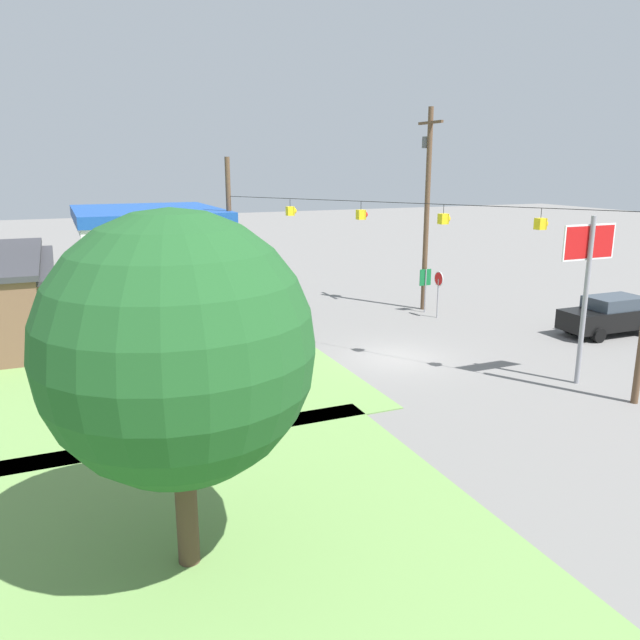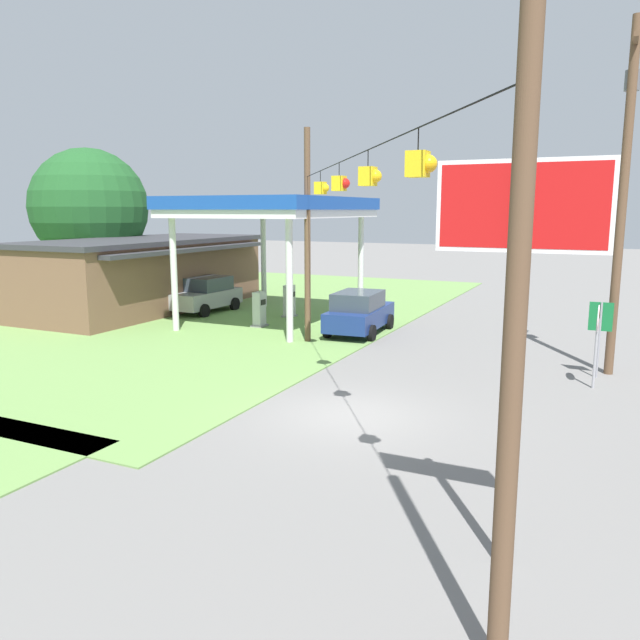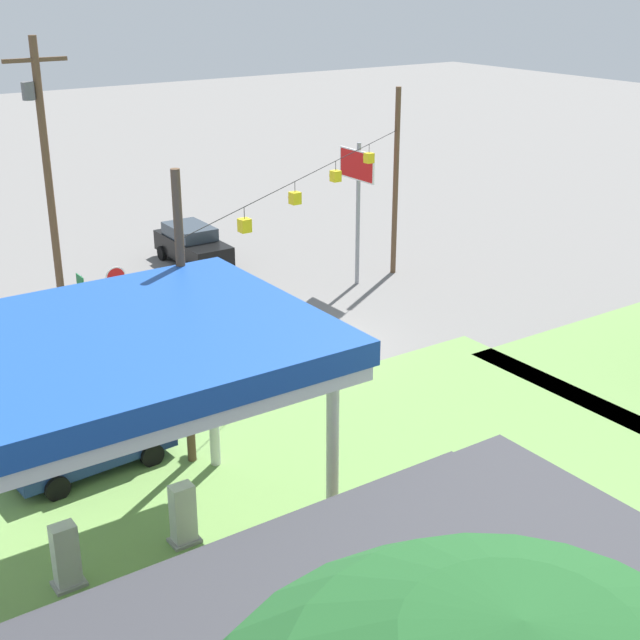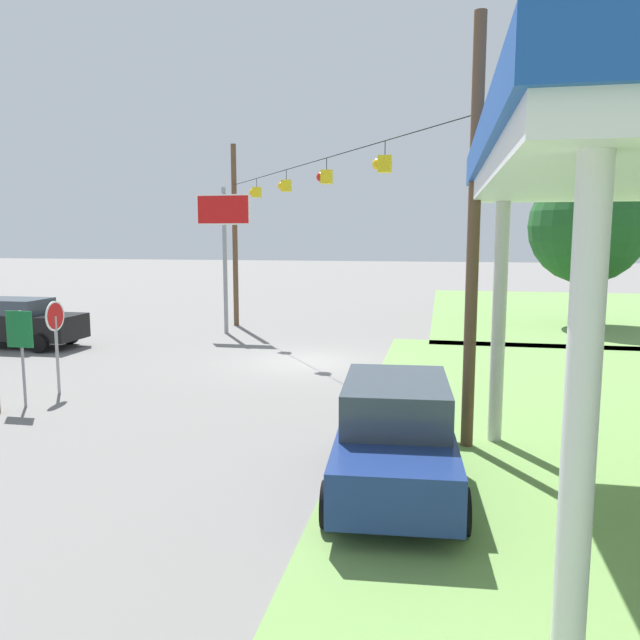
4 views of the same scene
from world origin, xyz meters
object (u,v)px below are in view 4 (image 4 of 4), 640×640
(stop_sign_roadside, at_px, (56,327))
(car_on_crossroad, at_px, (18,322))
(route_sign, at_px, (20,339))
(tree_west_verge, at_px, (587,226))
(stop_sign_overhead, at_px, (224,228))
(car_at_pumps_front, at_px, (396,435))

(stop_sign_roadside, bearing_deg, car_on_crossroad, 43.35)
(stop_sign_roadside, distance_m, route_sign, 1.36)
(route_sign, height_order, tree_west_verge, tree_west_verge)
(stop_sign_overhead, bearing_deg, route_sign, -4.54)
(car_on_crossroad, bearing_deg, route_sign, -51.81)
(tree_west_verge, bearing_deg, stop_sign_roadside, -46.05)
(stop_sign_roadside, bearing_deg, car_at_pumps_front, -116.51)
(car_on_crossroad, distance_m, stop_sign_roadside, 8.37)
(car_on_crossroad, bearing_deg, stop_sign_overhead, 35.68)
(stop_sign_roadside, distance_m, stop_sign_overhead, 11.04)
(car_on_crossroad, xyz_separation_m, stop_sign_roadside, (6.05, 5.71, 0.86))
(stop_sign_roadside, distance_m, tree_west_verge, 23.06)
(car_at_pumps_front, xyz_separation_m, car_on_crossroad, (-10.71, -15.04, 0.02))
(car_on_crossroad, bearing_deg, tree_west_verge, 24.67)
(car_on_crossroad, relative_size, route_sign, 2.00)
(car_at_pumps_front, distance_m, route_sign, 9.97)
(car_at_pumps_front, distance_m, stop_sign_roadside, 10.46)
(car_on_crossroad, xyz_separation_m, stop_sign_overhead, (-4.62, 6.62, 3.54))
(car_on_crossroad, bearing_deg, stop_sign_roadside, -45.88)
(stop_sign_overhead, bearing_deg, tree_west_verge, 108.50)
(car_on_crossroad, bearing_deg, car_at_pumps_front, -34.67)
(tree_west_verge, bearing_deg, car_on_crossroad, -66.10)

